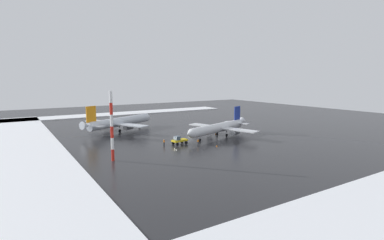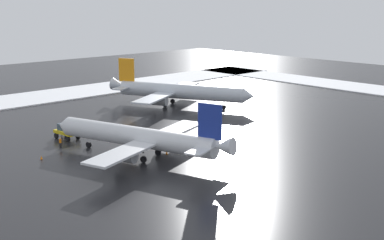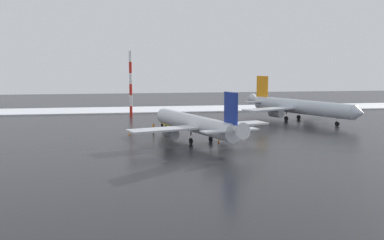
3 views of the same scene
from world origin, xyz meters
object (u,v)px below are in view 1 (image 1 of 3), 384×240
ground_crew_beside_wing (198,141)px  traffic_cone_mid_line (217,146)px  airplane_distant_tail (119,122)px  airplane_foreground_jet (219,128)px  ground_crew_mid_apron (164,142)px  antenna_mast (112,126)px  pushback_tug (179,140)px  traffic_cone_near_nose (216,134)px

ground_crew_beside_wing → traffic_cone_mid_line: size_ratio=3.11×
airplane_distant_tail → traffic_cone_mid_line: bearing=-95.4°
airplane_foreground_jet → ground_crew_mid_apron: bearing=-13.5°
airplane_distant_tail → ground_crew_mid_apron: bearing=-110.1°
antenna_mast → pushback_tug: bearing=107.5°
antenna_mast → traffic_cone_near_nose: (-13.45, 39.75, -7.84)m
ground_crew_mid_apron → traffic_cone_mid_line: (9.54, 11.68, -0.70)m
airplane_foreground_jet → ground_crew_mid_apron: 20.90m
pushback_tug → traffic_cone_near_nose: size_ratio=8.79×
antenna_mast → traffic_cone_mid_line: (1.37, 29.13, -7.84)m
ground_crew_beside_wing → airplane_distant_tail: bearing=-18.8°
airplane_distant_tail → pushback_tug: 32.02m
ground_crew_mid_apron → traffic_cone_mid_line: size_ratio=3.11×
airplane_foreground_jet → traffic_cone_mid_line: size_ratio=54.87×
ground_crew_mid_apron → traffic_cone_near_nose: bearing=109.0°
pushback_tug → ground_crew_mid_apron: (-1.36, -4.15, -0.31)m
ground_crew_beside_wing → traffic_cone_near_nose: bearing=-91.1°
airplane_foreground_jet → traffic_cone_mid_line: airplane_foreground_jet is taller
airplane_foreground_jet → airplane_distant_tail: size_ratio=0.96×
traffic_cone_mid_line → traffic_cone_near_nose: bearing=144.4°
antenna_mast → ground_crew_beside_wing: bearing=97.5°
pushback_tug → ground_crew_beside_wing: pushback_tug is taller
airplane_distant_tail → ground_crew_mid_apron: (29.80, 2.94, -2.34)m
traffic_cone_near_nose → traffic_cone_mid_line: (14.82, -10.62, 0.00)m
airplane_distant_tail → pushback_tug: size_ratio=6.53×
ground_crew_mid_apron → traffic_cone_near_nose: 22.94m
traffic_cone_mid_line → airplane_distant_tail: bearing=-159.6°
airplane_distant_tail → ground_crew_mid_apron: airplane_distant_tail is taller
ground_crew_beside_wing → antenna_mast: bearing=60.4°
airplane_foreground_jet → traffic_cone_near_nose: 4.88m
ground_crew_mid_apron → pushback_tug: bearing=77.5°
airplane_foreground_jet → traffic_cone_near_nose: size_ratio=54.87×
ground_crew_mid_apron → antenna_mast: antenna_mast is taller
airplane_foreground_jet → ground_crew_beside_wing: airplane_foreground_jet is taller
traffic_cone_near_nose → antenna_mast: bearing=-71.3°
traffic_cone_mid_line → airplane_foreground_jet: bearing=140.9°
ground_crew_mid_apron → ground_crew_beside_wing: bearing=66.5°
airplane_distant_tail → ground_crew_beside_wing: bearing=-97.4°
ground_crew_mid_apron → antenna_mast: bearing=-59.2°
airplane_distant_tail → pushback_tug: airplane_distant_tail is taller
airplane_foreground_jet → ground_crew_beside_wing: 13.92m
traffic_cone_near_nose → ground_crew_beside_wing: bearing=-54.0°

